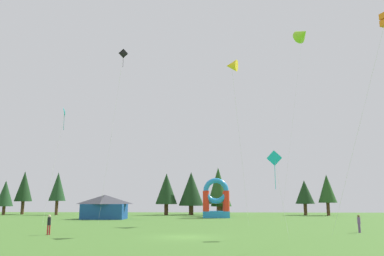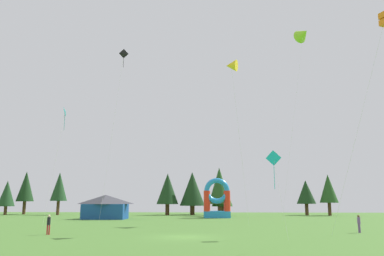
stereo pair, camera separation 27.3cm
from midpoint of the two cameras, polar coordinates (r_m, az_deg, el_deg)
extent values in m
plane|color=#47752D|center=(31.28, -1.26, -15.77)|extent=(120.00, 120.00, 0.00)
pyramid|color=#0C7F7A|center=(49.85, -18.32, 2.24)|extent=(0.66, 0.99, 0.92)
cylinder|color=#0C7F7A|center=(49.63, -18.47, 0.97)|extent=(0.04, 0.04, 2.22)
cylinder|color=silver|center=(48.12, -19.82, -5.33)|extent=(0.97, 2.04, 13.40)
cylinder|color=silver|center=(32.77, 22.96, -0.72)|extent=(3.06, 6.18, 15.94)
pyramid|color=#19B7CC|center=(31.74, 11.82, -4.46)|extent=(0.92, 0.53, 0.89)
cylinder|color=#19B7CC|center=(31.58, 11.88, -6.63)|extent=(0.04, 0.04, 2.40)
cylinder|color=silver|center=(30.91, 12.80, -9.93)|extent=(0.66, 1.35, 6.09)
cone|color=#8CD826|center=(62.23, 15.81, 13.13)|extent=(2.73, 2.75, 2.29)
cylinder|color=silver|center=(56.79, 14.44, 0.83)|extent=(4.62, 1.91, 27.41)
pyramid|color=black|center=(52.61, -10.22, 10.71)|extent=(0.93, 0.48, 0.90)
cylinder|color=black|center=(52.35, -10.25, 9.75)|extent=(0.04, 0.04, 1.85)
cylinder|color=silver|center=(50.97, -11.97, -1.23)|extent=(2.87, 1.72, 21.78)
cone|color=yellow|center=(40.73, 5.65, 9.10)|extent=(1.51, 1.52, 1.31)
cylinder|color=silver|center=(41.90, 6.99, -3.05)|extent=(1.98, 6.23, 16.51)
cylinder|color=#724C8C|center=(38.26, 23.30, -13.42)|extent=(0.14, 0.14, 0.75)
cylinder|color=#724C8C|center=(38.38, 23.16, -13.42)|extent=(0.14, 0.14, 0.75)
cylinder|color=#724C8C|center=(38.28, 23.15, -12.42)|extent=(0.33, 0.33, 0.59)
sphere|color=brown|center=(38.27, 23.11, -11.83)|extent=(0.20, 0.20, 0.20)
cylinder|color=#B21E26|center=(35.41, -20.44, -13.87)|extent=(0.16, 0.16, 0.79)
cylinder|color=#B21E26|center=(35.38, -20.70, -13.86)|extent=(0.16, 0.16, 0.79)
cylinder|color=black|center=(35.35, -20.50, -12.72)|extent=(0.39, 0.39, 0.63)
sphere|color=beige|center=(35.33, -20.45, -12.04)|extent=(0.21, 0.21, 0.21)
cube|color=#268CD8|center=(64.62, 3.46, -12.57)|extent=(4.27, 3.58, 1.04)
cylinder|color=red|center=(63.29, 1.95, -10.69)|extent=(1.00, 1.00, 3.26)
cylinder|color=red|center=(63.33, 4.95, -10.66)|extent=(1.00, 1.00, 3.26)
cylinder|color=red|center=(65.87, 1.98, -10.68)|extent=(1.00, 1.00, 3.26)
cylinder|color=red|center=(65.90, 4.87, -10.65)|extent=(1.00, 1.00, 3.26)
torus|color=#268CD8|center=(63.30, 3.43, -9.20)|extent=(4.07, 0.80, 4.07)
cube|color=#19478C|center=(61.21, -12.91, -11.89)|extent=(6.30, 4.05, 2.24)
pyramid|color=#3F3F47|center=(61.18, -12.84, -10.20)|extent=(6.30, 4.05, 1.36)
cylinder|color=#4C331E|center=(83.76, -26.06, -10.87)|extent=(0.57, 0.57, 1.64)
cone|color=#1E4221|center=(83.74, -25.88, -8.64)|extent=(3.16, 3.16, 4.90)
cylinder|color=#4C331E|center=(85.41, -23.77, -10.71)|extent=(0.61, 0.61, 2.55)
cone|color=#193819|center=(85.43, -23.56, -7.86)|extent=(3.41, 3.41, 5.96)
cylinder|color=#4C331E|center=(79.70, -19.41, -11.03)|extent=(0.57, 0.57, 2.65)
cone|color=#1E4221|center=(79.73, -19.24, -8.13)|extent=(3.15, 3.15, 5.45)
cylinder|color=#4C331E|center=(75.63, -3.93, -11.88)|extent=(0.75, 0.75, 2.04)
cone|color=#193819|center=(75.64, -3.89, -8.90)|extent=(4.17, 4.17, 5.84)
cylinder|color=#4C331E|center=(76.55, -0.23, -12.00)|extent=(0.87, 0.87, 1.74)
cone|color=#193819|center=(76.55, -0.23, -8.93)|extent=(4.85, 4.85, 6.48)
cylinder|color=#4C331E|center=(72.45, 3.83, -11.92)|extent=(0.73, 0.73, 2.10)
cone|color=#234C1E|center=(72.47, 3.78, -8.46)|extent=(4.05, 4.05, 6.65)
cylinder|color=#4C331E|center=(73.11, 4.22, -12.08)|extent=(0.69, 0.69, 1.67)
cone|color=#234C1E|center=(73.09, 4.18, -9.34)|extent=(3.85, 3.85, 5.32)
cylinder|color=#4C331E|center=(77.71, 16.26, -11.44)|extent=(0.64, 0.64, 2.11)
cone|color=#193819|center=(77.71, 16.13, -9.03)|extent=(3.55, 3.55, 4.42)
cylinder|color=#4C331E|center=(77.07, 19.32, -11.20)|extent=(0.60, 0.60, 2.32)
cone|color=#234C1E|center=(77.08, 19.15, -8.40)|extent=(3.35, 3.35, 5.21)
camera|label=1|loc=(0.14, -90.18, 0.03)|focal=36.24mm
camera|label=2|loc=(0.14, 89.82, -0.03)|focal=36.24mm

